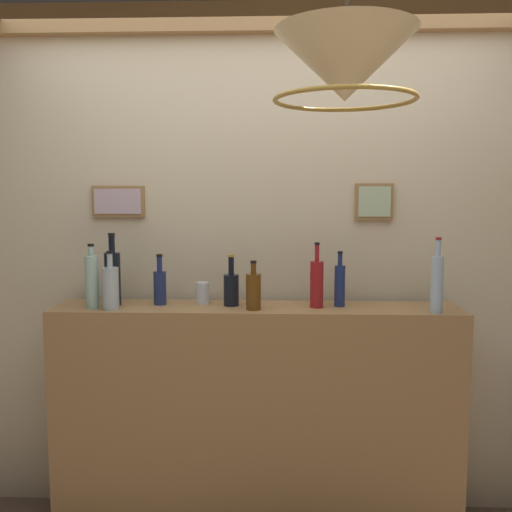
{
  "coord_description": "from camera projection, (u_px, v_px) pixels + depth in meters",
  "views": [
    {
      "loc": [
        0.1,
        -1.82,
        1.65
      ],
      "look_at": [
        0.0,
        0.8,
        1.36
      ],
      "focal_mm": 39.75,
      "sensor_mm": 36.0,
      "label": 1
    }
  ],
  "objects": [
    {
      "name": "glass_tumbler_rocks",
      "position": [
        203.0,
        293.0,
        2.79
      ],
      "size": [
        0.06,
        0.06,
        0.11
      ],
      "color": "silver",
      "rests_on": "bar_shelf_unit"
    },
    {
      "name": "liquor_bottle_port",
      "position": [
        253.0,
        291.0,
        2.64
      ],
      "size": [
        0.07,
        0.07,
        0.23
      ],
      "color": "brown",
      "rests_on": "bar_shelf_unit"
    },
    {
      "name": "liquor_bottle_amaro",
      "position": [
        113.0,
        277.0,
        2.74
      ],
      "size": [
        0.08,
        0.08,
        0.35
      ],
      "color": "black",
      "rests_on": "bar_shelf_unit"
    },
    {
      "name": "panelled_rear_partition",
      "position": [
        258.0,
        249.0,
        2.93
      ],
      "size": [
        3.24,
        0.15,
        2.58
      ],
      "color": "beige",
      "rests_on": "ground"
    },
    {
      "name": "liquor_bottle_brandy",
      "position": [
        437.0,
        283.0,
        2.56
      ],
      "size": [
        0.06,
        0.06,
        0.35
      ],
      "color": "#A7C5D8",
      "rests_on": "bar_shelf_unit"
    },
    {
      "name": "liquor_bottle_whiskey",
      "position": [
        340.0,
        284.0,
        2.71
      ],
      "size": [
        0.05,
        0.05,
        0.27
      ],
      "color": "navy",
      "rests_on": "bar_shelf_unit"
    },
    {
      "name": "liquor_bottle_vodka",
      "position": [
        111.0,
        287.0,
        2.64
      ],
      "size": [
        0.08,
        0.08,
        0.28
      ],
      "color": "#B3C2C8",
      "rests_on": "bar_shelf_unit"
    },
    {
      "name": "liquor_bottle_gin",
      "position": [
        231.0,
        288.0,
        2.73
      ],
      "size": [
        0.07,
        0.07,
        0.25
      ],
      "color": "black",
      "rests_on": "bar_shelf_unit"
    },
    {
      "name": "pendant_lamp",
      "position": [
        345.0,
        68.0,
        1.89
      ],
      "size": [
        0.49,
        0.49,
        0.6
      ],
      "color": "beige"
    },
    {
      "name": "liquor_bottle_sherry",
      "position": [
        92.0,
        281.0,
        2.67
      ],
      "size": [
        0.06,
        0.06,
        0.31
      ],
      "color": "#AAD5C1",
      "rests_on": "bar_shelf_unit"
    },
    {
      "name": "liquor_bottle_vermouth",
      "position": [
        160.0,
        286.0,
        2.76
      ],
      "size": [
        0.06,
        0.06,
        0.25
      ],
      "color": "navy",
      "rests_on": "bar_shelf_unit"
    },
    {
      "name": "bar_shelf_unit",
      "position": [
        256.0,
        418.0,
        2.78
      ],
      "size": [
        1.95,
        0.33,
        1.11
      ],
      "primitive_type": "cube",
      "color": "#9E7547",
      "rests_on": "ground"
    },
    {
      "name": "liquor_bottle_mezcal",
      "position": [
        317.0,
        283.0,
        2.69
      ],
      "size": [
        0.06,
        0.06,
        0.31
      ],
      "color": "maroon",
      "rests_on": "bar_shelf_unit"
    }
  ]
}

